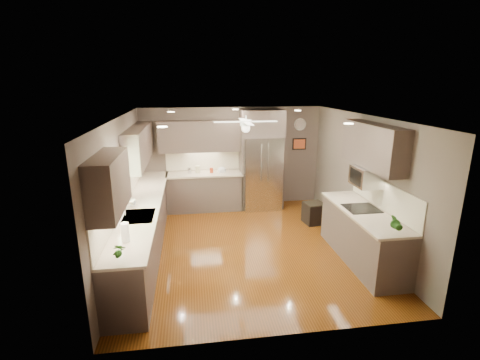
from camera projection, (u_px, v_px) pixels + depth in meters
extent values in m
plane|color=#462309|center=(248.00, 246.00, 6.77)|extent=(5.00, 5.00, 0.00)
plane|color=white|center=(249.00, 117.00, 6.09)|extent=(5.00, 5.00, 0.00)
plane|color=brown|center=(232.00, 157.00, 8.81)|extent=(4.50, 0.00, 4.50)
plane|color=brown|center=(283.00, 245.00, 4.05)|extent=(4.50, 0.00, 4.50)
plane|color=brown|center=(122.00, 190.00, 6.12)|extent=(0.00, 5.00, 5.00)
plane|color=brown|center=(362.00, 180.00, 6.74)|extent=(0.00, 5.00, 5.00)
cylinder|color=silver|center=(190.00, 171.00, 8.46)|extent=(0.12, 0.12, 0.15)
cylinder|color=#B5B288|center=(198.00, 169.00, 8.51)|extent=(0.13, 0.13, 0.18)
cylinder|color=maroon|center=(211.00, 170.00, 8.51)|extent=(0.10, 0.10, 0.13)
imported|color=white|center=(133.00, 202.00, 6.16)|extent=(0.09, 0.09, 0.18)
imported|color=#235618|center=(118.00, 251.00, 4.27)|extent=(0.16, 0.11, 0.29)
imported|color=#235618|center=(396.00, 223.00, 5.05)|extent=(0.20, 0.17, 0.33)
imported|color=#B5B288|center=(222.00, 171.00, 8.55)|extent=(0.24, 0.24, 0.05)
cube|color=#4A3B35|center=(144.00, 228.00, 6.52)|extent=(0.60, 4.70, 0.90)
cube|color=#B9AA95|center=(143.00, 204.00, 6.40)|extent=(0.65, 4.70, 0.04)
cube|color=beige|center=(125.00, 190.00, 6.28)|extent=(0.02, 4.70, 0.50)
cube|color=#4A3B35|center=(205.00, 192.00, 8.64)|extent=(1.85, 0.60, 0.90)
cube|color=#B9AA95|center=(204.00, 174.00, 8.50)|extent=(1.85, 0.65, 0.04)
cube|color=beige|center=(203.00, 160.00, 8.72)|extent=(1.85, 0.02, 0.50)
cube|color=#4A3B35|center=(109.00, 184.00, 4.46)|extent=(0.33, 1.20, 0.75)
cube|color=#4A3B35|center=(139.00, 145.00, 7.23)|extent=(0.33, 2.40, 0.75)
cube|color=#4A3B35|center=(203.00, 136.00, 8.40)|extent=(2.15, 0.33, 0.75)
cube|color=#4A3B35|center=(373.00, 146.00, 5.98)|extent=(0.33, 1.70, 0.75)
cube|color=#BFF2B2|center=(116.00, 181.00, 5.57)|extent=(0.01, 1.00, 0.80)
cube|color=brown|center=(115.00, 155.00, 5.45)|extent=(0.05, 1.12, 0.06)
cube|color=brown|center=(120.00, 207.00, 5.69)|extent=(0.05, 1.12, 0.06)
cube|color=brown|center=(111.00, 191.00, 5.06)|extent=(0.05, 0.06, 0.80)
cube|color=brown|center=(123.00, 173.00, 6.07)|extent=(0.05, 0.06, 0.80)
cube|color=silver|center=(139.00, 217.00, 5.78)|extent=(0.50, 0.70, 0.03)
cube|color=#262626|center=(139.00, 219.00, 5.79)|extent=(0.44, 0.62, 0.05)
cylinder|color=silver|center=(126.00, 210.00, 5.72)|extent=(0.02, 0.02, 0.24)
cylinder|color=silver|center=(129.00, 203.00, 5.69)|extent=(0.16, 0.02, 0.02)
cube|color=silver|center=(262.00, 173.00, 8.66)|extent=(0.92, 0.72, 1.82)
cube|color=black|center=(264.00, 186.00, 8.40)|extent=(0.88, 0.02, 0.02)
cube|color=black|center=(265.00, 162.00, 8.24)|extent=(0.01, 0.02, 1.00)
cylinder|color=silver|center=(262.00, 163.00, 8.19)|extent=(0.02, 0.02, 0.90)
cylinder|color=silver|center=(268.00, 163.00, 8.21)|extent=(0.02, 0.02, 0.90)
cube|color=#4A3B35|center=(262.00, 123.00, 8.38)|extent=(1.04, 0.60, 0.63)
cube|color=#4A3B35|center=(241.00, 173.00, 8.65)|extent=(0.06, 0.60, 1.82)
cube|color=#4A3B35|center=(280.00, 171.00, 8.78)|extent=(0.06, 0.60, 1.82)
cube|color=#4A3B35|center=(362.00, 237.00, 6.15)|extent=(0.65, 2.20, 0.90)
cube|color=#B9AA95|center=(364.00, 212.00, 6.02)|extent=(0.70, 2.20, 0.04)
cube|color=beige|center=(384.00, 196.00, 5.99)|extent=(0.02, 2.20, 0.50)
cube|color=black|center=(361.00, 208.00, 6.11)|extent=(0.56, 0.52, 0.01)
cube|color=silver|center=(367.00, 177.00, 6.12)|extent=(0.42, 0.55, 0.34)
cube|color=black|center=(355.00, 177.00, 6.09)|extent=(0.02, 0.40, 0.26)
cylinder|color=white|center=(246.00, 117.00, 6.39)|extent=(0.03, 0.03, 0.08)
cylinder|color=white|center=(246.00, 123.00, 6.41)|extent=(0.22, 0.22, 0.10)
sphere|color=white|center=(246.00, 128.00, 6.44)|extent=(0.16, 0.16, 0.16)
cube|color=white|center=(264.00, 121.00, 6.46)|extent=(0.48, 0.11, 0.01)
cube|color=white|center=(243.00, 120.00, 6.74)|extent=(0.11, 0.48, 0.01)
cube|color=white|center=(227.00, 122.00, 6.36)|extent=(0.48, 0.11, 0.01)
cube|color=white|center=(249.00, 124.00, 6.08)|extent=(0.11, 0.48, 0.01)
cylinder|color=white|center=(171.00, 112.00, 7.14)|extent=(0.14, 0.14, 0.01)
cylinder|color=white|center=(298.00, 110.00, 7.51)|extent=(0.14, 0.14, 0.01)
cylinder|color=white|center=(162.00, 127.00, 4.76)|extent=(0.14, 0.14, 0.01)
cylinder|color=white|center=(349.00, 124.00, 5.13)|extent=(0.14, 0.14, 0.01)
cylinder|color=white|center=(235.00, 109.00, 7.81)|extent=(0.14, 0.14, 0.01)
cylinder|color=white|center=(300.00, 124.00, 8.82)|extent=(0.30, 0.03, 0.30)
cylinder|color=silver|center=(300.00, 124.00, 8.80)|extent=(0.29, 0.00, 0.29)
cube|color=black|center=(299.00, 144.00, 8.95)|extent=(0.36, 0.03, 0.30)
cube|color=#C04E26|center=(299.00, 144.00, 8.94)|extent=(0.30, 0.01, 0.24)
cube|color=black|center=(314.00, 213.00, 7.85)|extent=(0.48, 0.48, 0.47)
cube|color=black|center=(314.00, 204.00, 7.78)|extent=(0.45, 0.45, 0.03)
cylinder|color=white|center=(125.00, 232.00, 4.81)|extent=(0.12, 0.12, 0.27)
cylinder|color=silver|center=(125.00, 232.00, 4.81)|extent=(0.02, 0.02, 0.29)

